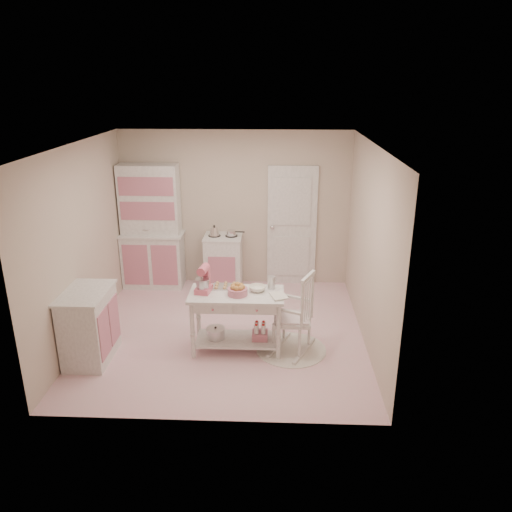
{
  "coord_description": "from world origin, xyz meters",
  "views": [
    {
      "loc": [
        0.69,
        -6.19,
        3.38
      ],
      "look_at": [
        0.42,
        0.08,
        1.12
      ],
      "focal_mm": 35.0,
      "sensor_mm": 36.0,
      "label": 1
    }
  ],
  "objects_px": {
    "base_cabinet": "(89,326)",
    "bread_basket": "(238,292)",
    "stove": "(224,262)",
    "hutch": "(151,227)",
    "stand_mixer": "(203,280)",
    "work_table": "(237,321)",
    "rocking_chair": "(292,312)"
  },
  "relations": [
    {
      "from": "rocking_chair",
      "to": "work_table",
      "type": "height_order",
      "value": "rocking_chair"
    },
    {
      "from": "base_cabinet",
      "to": "work_table",
      "type": "distance_m",
      "value": 1.85
    },
    {
      "from": "base_cabinet",
      "to": "rocking_chair",
      "type": "relative_size",
      "value": 0.84
    },
    {
      "from": "base_cabinet",
      "to": "stand_mixer",
      "type": "height_order",
      "value": "stand_mixer"
    },
    {
      "from": "stove",
      "to": "rocking_chair",
      "type": "relative_size",
      "value": 0.84
    },
    {
      "from": "base_cabinet",
      "to": "stand_mixer",
      "type": "xyz_separation_m",
      "value": [
        1.4,
        0.32,
        0.51
      ]
    },
    {
      "from": "stove",
      "to": "base_cabinet",
      "type": "height_order",
      "value": "same"
    },
    {
      "from": "stove",
      "to": "rocking_chair",
      "type": "distance_m",
      "value": 2.31
    },
    {
      "from": "work_table",
      "to": "base_cabinet",
      "type": "bearing_deg",
      "value": -170.54
    },
    {
      "from": "work_table",
      "to": "hutch",
      "type": "bearing_deg",
      "value": 127.23
    },
    {
      "from": "rocking_chair",
      "to": "stand_mixer",
      "type": "xyz_separation_m",
      "value": [
        -1.13,
        0.02,
        0.42
      ]
    },
    {
      "from": "rocking_chair",
      "to": "work_table",
      "type": "relative_size",
      "value": 0.92
    },
    {
      "from": "base_cabinet",
      "to": "bread_basket",
      "type": "relative_size",
      "value": 3.68
    },
    {
      "from": "hutch",
      "to": "stand_mixer",
      "type": "relative_size",
      "value": 6.12
    },
    {
      "from": "rocking_chair",
      "to": "stand_mixer",
      "type": "bearing_deg",
      "value": -156.94
    },
    {
      "from": "stove",
      "to": "stand_mixer",
      "type": "distance_m",
      "value": 2.08
    },
    {
      "from": "hutch",
      "to": "base_cabinet",
      "type": "height_order",
      "value": "hutch"
    },
    {
      "from": "hutch",
      "to": "bread_basket",
      "type": "distance_m",
      "value": 2.68
    },
    {
      "from": "stove",
      "to": "stand_mixer",
      "type": "xyz_separation_m",
      "value": [
        -0.04,
        -2.01,
        0.51
      ]
    },
    {
      "from": "base_cabinet",
      "to": "hutch",
      "type": "bearing_deg",
      "value": 84.24
    },
    {
      "from": "stove",
      "to": "bread_basket",
      "type": "bearing_deg",
      "value": -79.05
    },
    {
      "from": "work_table",
      "to": "bread_basket",
      "type": "xyz_separation_m",
      "value": [
        0.02,
        -0.05,
        0.45
      ]
    },
    {
      "from": "rocking_chair",
      "to": "work_table",
      "type": "distance_m",
      "value": 0.73
    },
    {
      "from": "base_cabinet",
      "to": "work_table",
      "type": "relative_size",
      "value": 0.77
    },
    {
      "from": "hutch",
      "to": "stove",
      "type": "xyz_separation_m",
      "value": [
        1.2,
        -0.05,
        -0.58
      ]
    },
    {
      "from": "hutch",
      "to": "base_cabinet",
      "type": "relative_size",
      "value": 2.26
    },
    {
      "from": "hutch",
      "to": "rocking_chair",
      "type": "relative_size",
      "value": 1.89
    },
    {
      "from": "hutch",
      "to": "base_cabinet",
      "type": "distance_m",
      "value": 2.47
    },
    {
      "from": "work_table",
      "to": "bread_basket",
      "type": "bearing_deg",
      "value": -68.2
    },
    {
      "from": "hutch",
      "to": "stove",
      "type": "height_order",
      "value": "hutch"
    },
    {
      "from": "stove",
      "to": "bread_basket",
      "type": "xyz_separation_m",
      "value": [
        0.4,
        -2.08,
        0.39
      ]
    },
    {
      "from": "work_table",
      "to": "bread_basket",
      "type": "relative_size",
      "value": 4.8
    }
  ]
}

